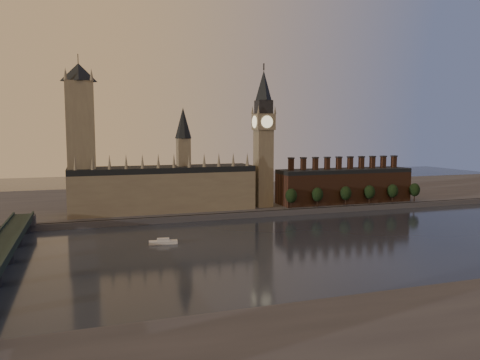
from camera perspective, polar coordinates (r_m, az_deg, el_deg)
name	(u,v)px	position (r m, az deg, el deg)	size (l,w,h in m)	color
ground	(320,246)	(255.89, 9.79, -7.95)	(900.00, 900.00, 0.00)	black
north_bank	(225,198)	(417.94, -1.85, -2.16)	(900.00, 182.00, 4.00)	#4D4D53
palace_of_westminster	(164,186)	(339.92, -9.23, -0.78)	(130.00, 30.30, 74.00)	#80765B
victoria_tower	(81,134)	(333.32, -18.85, 5.30)	(24.00, 24.00, 108.00)	#80765B
big_ben	(263,137)	(352.62, 2.87, 5.27)	(15.00, 15.00, 107.00)	#80765B
chimney_block	(344,185)	(386.15, 12.56, -0.61)	(110.00, 25.00, 37.00)	#4F2E1E
embankment_tree_0	(291,196)	(348.75, 6.26, -1.92)	(8.60, 8.60, 14.88)	black
embankment_tree_1	(317,195)	(357.89, 9.42, -1.76)	(8.60, 8.60, 14.88)	black
embankment_tree_2	(346,193)	(369.94, 12.77, -1.58)	(8.60, 8.60, 14.88)	black
embankment_tree_3	(369,192)	(381.36, 15.51, -1.42)	(8.60, 8.60, 14.88)	black
embankment_tree_4	(393,191)	(393.97, 18.11, -1.27)	(8.60, 8.60, 14.88)	black
embankment_tree_5	(415,190)	(407.11, 20.51, -1.13)	(8.60, 8.60, 14.88)	black
river_boat	(163,242)	(260.32, -9.35, -7.43)	(15.83, 6.36, 3.08)	silver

